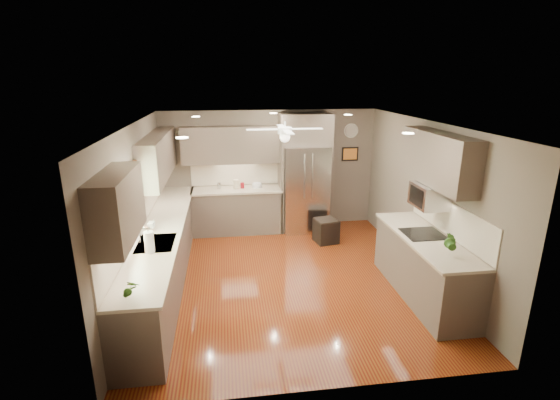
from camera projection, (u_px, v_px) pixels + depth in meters
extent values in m
plane|color=#52150B|center=(287.00, 278.00, 6.64)|extent=(5.00, 5.00, 0.00)
plane|color=white|center=(288.00, 124.00, 5.90)|extent=(5.00, 5.00, 0.00)
plane|color=#64584C|center=(270.00, 170.00, 8.64)|extent=(4.50, 0.00, 4.50)
plane|color=#64584C|center=(327.00, 283.00, 3.90)|extent=(4.50, 0.00, 4.50)
plane|color=#64584C|center=(137.00, 211.00, 5.98)|extent=(0.00, 5.00, 5.00)
plane|color=#64584C|center=(425.00, 199.00, 6.56)|extent=(0.00, 5.00, 5.00)
cylinder|color=silver|center=(219.00, 185.00, 8.32)|extent=(0.09, 0.09, 0.13)
cylinder|color=#C5B594|center=(236.00, 184.00, 8.33)|extent=(0.16, 0.16, 0.20)
cylinder|color=maroon|center=(242.00, 185.00, 8.36)|extent=(0.10, 0.10, 0.12)
imported|color=white|center=(152.00, 224.00, 6.09)|extent=(0.09, 0.09, 0.18)
imported|color=#285317|center=(131.00, 288.00, 4.15)|extent=(0.16, 0.12, 0.28)
imported|color=#285317|center=(451.00, 242.00, 5.22)|extent=(0.22, 0.19, 0.33)
imported|color=#C5B594|center=(257.00, 187.00, 8.38)|extent=(0.21, 0.21, 0.05)
cube|color=brown|center=(164.00, 255.00, 6.40)|extent=(0.60, 4.70, 0.90)
cube|color=beige|center=(162.00, 228.00, 6.26)|extent=(0.65, 4.70, 0.04)
cube|color=beige|center=(140.00, 211.00, 6.14)|extent=(0.02, 4.70, 0.50)
cube|color=brown|center=(237.00, 211.00, 8.49)|extent=(1.85, 0.60, 0.90)
cube|color=beige|center=(236.00, 190.00, 8.34)|extent=(1.85, 0.65, 0.04)
cube|color=beige|center=(236.00, 173.00, 8.55)|extent=(1.85, 0.02, 0.50)
cube|color=brown|center=(117.00, 207.00, 4.32)|extent=(0.33, 1.20, 0.75)
cube|color=brown|center=(158.00, 156.00, 7.06)|extent=(0.33, 2.40, 0.75)
cube|color=brown|center=(235.00, 145.00, 8.22)|extent=(2.15, 0.33, 0.75)
cube|color=brown|center=(438.00, 159.00, 5.79)|extent=(0.33, 1.70, 0.75)
cube|color=#BFF2B2|center=(128.00, 202.00, 5.42)|extent=(0.01, 1.00, 0.80)
cube|color=brown|center=(127.00, 170.00, 5.30)|extent=(0.05, 1.12, 0.06)
cube|color=brown|center=(134.00, 232.00, 5.55)|extent=(0.05, 1.12, 0.06)
cube|color=brown|center=(121.00, 215.00, 4.92)|extent=(0.05, 0.06, 0.80)
cube|color=brown|center=(138.00, 191.00, 5.93)|extent=(0.05, 0.06, 0.80)
cube|color=silver|center=(156.00, 244.00, 5.64)|extent=(0.50, 0.70, 0.03)
cube|color=#262626|center=(156.00, 246.00, 5.65)|extent=(0.44, 0.62, 0.05)
cylinder|color=silver|center=(140.00, 236.00, 5.58)|extent=(0.02, 0.02, 0.24)
cylinder|color=silver|center=(144.00, 228.00, 5.55)|extent=(0.16, 0.02, 0.02)
cube|color=silver|center=(305.00, 188.00, 8.49)|extent=(0.92, 0.72, 1.82)
cube|color=black|center=(308.00, 205.00, 8.24)|extent=(0.88, 0.02, 0.02)
cube|color=black|center=(308.00, 176.00, 8.06)|extent=(0.01, 0.02, 1.00)
cylinder|color=silver|center=(305.00, 177.00, 8.02)|extent=(0.02, 0.02, 0.90)
cylinder|color=silver|center=(313.00, 177.00, 8.04)|extent=(0.02, 0.02, 0.90)
cube|color=brown|center=(305.00, 129.00, 8.18)|extent=(1.04, 0.60, 0.63)
cube|color=brown|center=(281.00, 188.00, 8.48)|extent=(0.06, 0.60, 1.82)
cube|color=brown|center=(327.00, 187.00, 8.61)|extent=(0.06, 0.60, 1.82)
cube|color=brown|center=(424.00, 267.00, 5.99)|extent=(0.65, 2.20, 0.90)
cube|color=beige|center=(426.00, 238.00, 5.85)|extent=(0.70, 2.20, 0.04)
cube|color=beige|center=(450.00, 219.00, 5.81)|extent=(0.02, 2.20, 0.50)
cube|color=black|center=(423.00, 234.00, 5.94)|extent=(0.56, 0.52, 0.01)
cube|color=silver|center=(430.00, 196.00, 5.94)|extent=(0.42, 0.55, 0.34)
cube|color=black|center=(416.00, 196.00, 5.92)|extent=(0.02, 0.40, 0.26)
cylinder|color=white|center=(285.00, 124.00, 6.20)|extent=(0.03, 0.03, 0.08)
cylinder|color=white|center=(285.00, 131.00, 6.23)|extent=(0.22, 0.22, 0.10)
sphere|color=white|center=(285.00, 137.00, 6.26)|extent=(0.16, 0.16, 0.16)
cube|color=white|center=(307.00, 129.00, 6.27)|extent=(0.48, 0.11, 0.01)
cube|color=white|center=(282.00, 127.00, 6.55)|extent=(0.11, 0.48, 0.01)
cube|color=white|center=(262.00, 130.00, 6.18)|extent=(0.48, 0.11, 0.01)
cube|color=white|center=(288.00, 132.00, 5.89)|extent=(0.11, 0.48, 0.01)
cylinder|color=white|center=(196.00, 117.00, 6.96)|extent=(0.14, 0.14, 0.01)
cylinder|color=white|center=(348.00, 115.00, 7.30)|extent=(0.14, 0.14, 0.01)
cylinder|color=white|center=(182.00, 138.00, 4.59)|extent=(0.14, 0.14, 0.01)
cylinder|color=white|center=(408.00, 133.00, 4.94)|extent=(0.14, 0.14, 0.01)
cylinder|color=white|center=(273.00, 113.00, 7.61)|extent=(0.14, 0.14, 0.01)
cylinder|color=white|center=(351.00, 131.00, 8.61)|extent=(0.30, 0.03, 0.30)
cylinder|color=silver|center=(351.00, 131.00, 8.60)|extent=(0.29, 0.00, 0.29)
cube|color=black|center=(350.00, 154.00, 8.76)|extent=(0.36, 0.03, 0.30)
cube|color=orange|center=(350.00, 154.00, 8.74)|extent=(0.30, 0.01, 0.24)
cube|color=black|center=(326.00, 231.00, 8.01)|extent=(0.49, 0.49, 0.46)
cube|color=black|center=(326.00, 220.00, 7.94)|extent=(0.46, 0.46, 0.03)
cylinder|color=white|center=(149.00, 242.00, 5.29)|extent=(0.13, 0.13, 0.30)
cylinder|color=silver|center=(149.00, 242.00, 5.29)|extent=(0.03, 0.03, 0.32)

